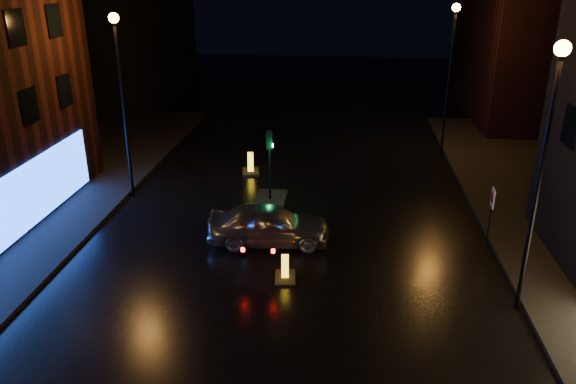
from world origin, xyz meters
The scene contains 10 objects.
building_far_left centered at (-16.00, 35.00, 7.00)m, with size 8.00×16.00×14.00m, color black.
building_far_right centered at (15.00, 32.00, 6.00)m, with size 8.00×14.00×12.00m, color black.
street_lamp_lfar centered at (-7.80, 14.00, 5.56)m, with size 0.44×0.44×8.37m.
street_lamp_rnear centered at (7.80, 6.00, 5.56)m, with size 0.44×0.44×8.37m.
street_lamp_rfar centered at (7.80, 22.00, 5.56)m, with size 0.44×0.44×8.37m.
traffic_signal centered at (-1.20, 14.00, 0.50)m, with size 1.40×2.40×3.45m.
silver_hatchback centered at (-0.69, 9.77, 0.81)m, with size 1.90×4.73×1.61m, color #AAABB2.
bollard_near centered at (0.23, 7.08, 0.20)m, with size 0.81×1.13×0.93m.
bollard_far centered at (-2.73, 17.74, 0.25)m, with size 1.08×1.42×1.12m.
road_sign_right centered at (7.90, 10.68, 1.71)m, with size 0.10×0.55×2.28m.
Camera 1 is at (2.05, -9.93, 10.17)m, focal length 35.00 mm.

